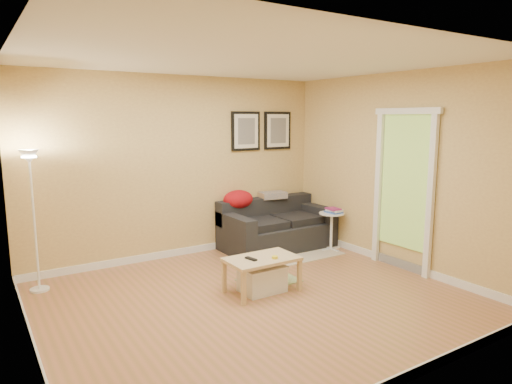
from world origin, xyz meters
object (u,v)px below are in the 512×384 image
sofa (278,224)px  book_stack (334,210)px  storage_bin (262,279)px  side_table (331,231)px  floor_lamp (34,225)px  coffee_table (262,275)px

sofa → book_stack: bearing=-39.3°
book_stack → storage_bin: bearing=-152.3°
side_table → floor_lamp: floor_lamp is taller
coffee_table → book_stack: book_stack is taller
sofa → side_table: 0.83m
side_table → floor_lamp: size_ratio=0.35×
sofa → storage_bin: sofa is taller
side_table → book_stack: size_ratio=2.40×
coffee_table → side_table: (1.84, 0.86, 0.08)m
sofa → floor_lamp: 3.41m
book_stack → sofa: bearing=144.0°
sofa → coffee_table: 1.83m
side_table → book_stack: book_stack is taller
coffee_table → book_stack: (1.86, 0.84, 0.41)m
side_table → storage_bin: bearing=-154.9°
book_stack → floor_lamp: size_ratio=0.14×
side_table → coffee_table: bearing=-154.9°
coffee_table → storage_bin: bearing=26.5°
sofa → storage_bin: (-1.19, -1.38, -0.22)m
sofa → floor_lamp: (-3.38, 0.05, 0.41)m
storage_bin → side_table: size_ratio=0.88×
sofa → book_stack: size_ratio=7.05×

